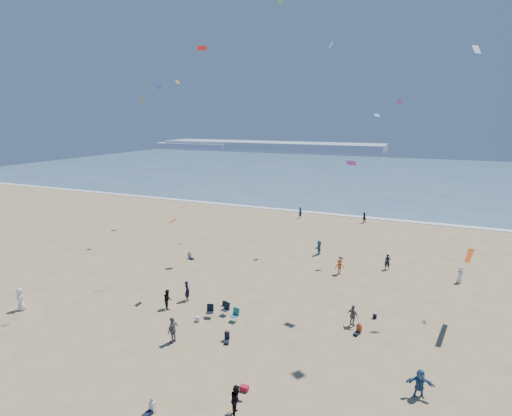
% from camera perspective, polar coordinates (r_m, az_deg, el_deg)
% --- Properties ---
extents(ground, '(220.00, 220.00, 0.00)m').
position_cam_1_polar(ground, '(24.93, -12.68, -24.25)').
color(ground, tan).
rests_on(ground, ground).
extents(ocean, '(220.00, 100.00, 0.06)m').
position_cam_1_polar(ocean, '(112.49, 16.82, 4.63)').
color(ocean, '#476B84').
rests_on(ocean, ground).
extents(surf_line, '(220.00, 1.20, 0.08)m').
position_cam_1_polar(surf_line, '(63.80, 11.52, -0.95)').
color(surf_line, white).
rests_on(surf_line, ground).
extents(headland_far, '(110.00, 20.00, 3.20)m').
position_cam_1_polar(headland_far, '(199.81, 1.98, 8.95)').
color(headland_far, '#7A8EA8').
rests_on(headland_far, ground).
extents(headland_near, '(40.00, 14.00, 2.00)m').
position_cam_1_polar(headland_near, '(213.27, -8.71, 8.89)').
color(headland_near, '#7A8EA8').
rests_on(headland_near, ground).
extents(standing_flyers, '(33.06, 42.73, 1.84)m').
position_cam_1_polar(standing_flyers, '(35.59, 4.54, -10.55)').
color(standing_flyers, black).
rests_on(standing_flyers, ground).
extents(seated_group, '(20.24, 26.11, 0.84)m').
position_cam_1_polar(seated_group, '(28.02, -3.51, -18.34)').
color(seated_group, white).
rests_on(seated_group, ground).
extents(chair_cluster, '(2.71, 1.54, 1.00)m').
position_cam_1_polar(chair_cluster, '(31.36, -4.74, -14.59)').
color(chair_cluster, black).
rests_on(chair_cluster, ground).
extents(white_tote, '(0.35, 0.20, 0.40)m').
position_cam_1_polar(white_tote, '(31.25, -8.32, -15.41)').
color(white_tote, silver).
rests_on(white_tote, ground).
extents(black_backpack, '(0.30, 0.22, 0.38)m').
position_cam_1_polar(black_backpack, '(33.35, -4.51, -13.42)').
color(black_backpack, black).
rests_on(black_backpack, ground).
extents(cooler, '(0.45, 0.30, 0.30)m').
position_cam_1_polar(cooler, '(24.42, -1.67, -24.35)').
color(cooler, '#AA182A').
rests_on(cooler, ground).
extents(navy_bag, '(0.28, 0.18, 0.34)m').
position_cam_1_polar(navy_bag, '(32.63, 16.61, -14.62)').
color(navy_bag, black).
rests_on(navy_bag, ground).
extents(kites_aloft, '(47.28, 40.08, 29.14)m').
position_cam_1_polar(kites_aloft, '(29.06, 19.35, 11.94)').
color(kites_aloft, white).
rests_on(kites_aloft, ground).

